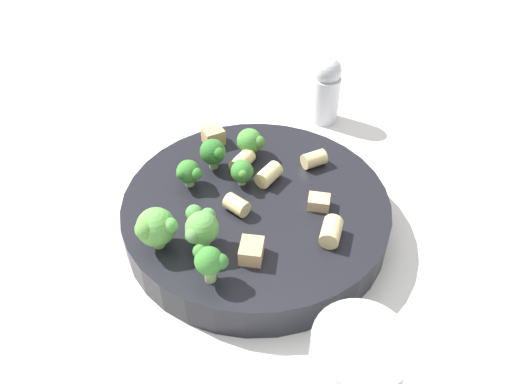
% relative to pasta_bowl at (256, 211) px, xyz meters
% --- Properties ---
extents(ground_plane, '(2.00, 2.00, 0.00)m').
position_rel_pasta_bowl_xyz_m(ground_plane, '(0.00, 0.00, -0.02)').
color(ground_plane, beige).
extents(pasta_bowl, '(0.26, 0.26, 0.04)m').
position_rel_pasta_bowl_xyz_m(pasta_bowl, '(0.00, 0.00, 0.00)').
color(pasta_bowl, black).
rests_on(pasta_bowl, ground_plane).
extents(broccoli_floret_0, '(0.03, 0.03, 0.03)m').
position_rel_pasta_bowl_xyz_m(broccoli_floret_0, '(0.07, -0.00, 0.03)').
color(broccoli_floret_0, '#84AD60').
rests_on(broccoli_floret_0, pasta_bowl).
extents(broccoli_floret_1, '(0.03, 0.04, 0.04)m').
position_rel_pasta_bowl_xyz_m(broccoli_floret_1, '(0.01, 0.10, 0.04)').
color(broccoli_floret_1, '#93B766').
rests_on(broccoli_floret_1, pasta_bowl).
extents(broccoli_floret_2, '(0.03, 0.03, 0.03)m').
position_rel_pasta_bowl_xyz_m(broccoli_floret_2, '(0.06, -0.04, 0.03)').
color(broccoli_floret_2, '#84AD60').
rests_on(broccoli_floret_2, pasta_bowl).
extents(broccoli_floret_3, '(0.03, 0.02, 0.04)m').
position_rel_pasta_bowl_xyz_m(broccoli_floret_3, '(-0.05, 0.09, 0.04)').
color(broccoli_floret_3, '#93B766').
rests_on(broccoli_floret_3, pasta_bowl).
extents(broccoli_floret_4, '(0.03, 0.02, 0.03)m').
position_rel_pasta_bowl_xyz_m(broccoli_floret_4, '(0.03, -0.01, 0.03)').
color(broccoli_floret_4, '#93B766').
rests_on(broccoli_floret_4, pasta_bowl).
extents(broccoli_floret_5, '(0.03, 0.04, 0.04)m').
position_rel_pasta_bowl_xyz_m(broccoli_floret_5, '(-0.01, 0.07, 0.04)').
color(broccoli_floret_5, '#84AD60').
rests_on(broccoli_floret_5, pasta_bowl).
extents(broccoli_floret_6, '(0.03, 0.03, 0.03)m').
position_rel_pasta_bowl_xyz_m(broccoli_floret_6, '(0.06, 0.04, 0.03)').
color(broccoli_floret_6, '#84AD60').
rests_on(broccoli_floret_6, pasta_bowl).
extents(rigatoni_0, '(0.02, 0.03, 0.02)m').
position_rel_pasta_bowl_xyz_m(rigatoni_0, '(0.05, -0.02, 0.02)').
color(rigatoni_0, '#E0C67F').
rests_on(rigatoni_0, pasta_bowl).
extents(rigatoni_1, '(0.02, 0.03, 0.02)m').
position_rel_pasta_bowl_xyz_m(rigatoni_1, '(0.00, -0.08, 0.02)').
color(rigatoni_1, '#E0C67F').
rests_on(rigatoni_1, pasta_bowl).
extents(rigatoni_2, '(0.03, 0.03, 0.02)m').
position_rel_pasta_bowl_xyz_m(rigatoni_2, '(-0.08, -0.02, 0.02)').
color(rigatoni_2, '#E0C67F').
rests_on(rigatoni_2, pasta_bowl).
extents(rigatoni_3, '(0.02, 0.02, 0.02)m').
position_rel_pasta_bowl_xyz_m(rigatoni_3, '(0.00, 0.02, 0.02)').
color(rigatoni_3, '#E0C67F').
rests_on(rigatoni_3, pasta_bowl).
extents(rigatoni_4, '(0.02, 0.03, 0.02)m').
position_rel_pasta_bowl_xyz_m(rigatoni_4, '(0.01, -0.03, 0.02)').
color(rigatoni_4, '#E0C67F').
rests_on(rigatoni_4, pasta_bowl).
extents(chicken_chunk_0, '(0.02, 0.03, 0.02)m').
position_rel_pasta_bowl_xyz_m(chicken_chunk_0, '(0.10, -0.03, 0.02)').
color(chicken_chunk_0, tan).
rests_on(chicken_chunk_0, pasta_bowl).
extents(chicken_chunk_1, '(0.03, 0.03, 0.02)m').
position_rel_pasta_bowl_xyz_m(chicken_chunk_1, '(-0.05, 0.05, 0.02)').
color(chicken_chunk_1, tan).
rests_on(chicken_chunk_1, pasta_bowl).
extents(chicken_chunk_2, '(0.03, 0.03, 0.01)m').
position_rel_pasta_bowl_xyz_m(chicken_chunk_2, '(-0.05, -0.04, 0.02)').
color(chicken_chunk_2, tan).
rests_on(chicken_chunk_2, pasta_bowl).
extents(pepper_shaker, '(0.04, 0.04, 0.09)m').
position_rel_pasta_bowl_xyz_m(pepper_shaker, '(0.09, -0.19, 0.02)').
color(pepper_shaker, silver).
rests_on(pepper_shaker, ground_plane).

